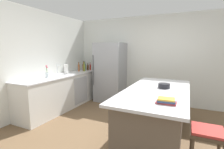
% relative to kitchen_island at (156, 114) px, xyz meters
% --- Properties ---
extents(ground_plane, '(7.20, 7.20, 0.00)m').
position_rel_kitchen_island_xyz_m(ground_plane, '(-0.56, -0.17, -0.46)').
color(ground_plane, brown).
extents(wall_rear, '(6.00, 0.10, 2.60)m').
position_rel_kitchen_island_xyz_m(wall_rear, '(-0.56, 2.08, 0.84)').
color(wall_rear, silver).
rests_on(wall_rear, ground_plane).
extents(wall_left, '(0.10, 6.00, 2.60)m').
position_rel_kitchen_island_xyz_m(wall_left, '(-3.01, -0.17, 0.84)').
color(wall_left, silver).
rests_on(wall_left, ground_plane).
extents(counter_run_left, '(0.68, 2.75, 0.92)m').
position_rel_kitchen_island_xyz_m(counter_run_left, '(-2.63, 0.57, 0.00)').
color(counter_run_left, silver).
rests_on(counter_run_left, ground_plane).
extents(kitchen_island, '(1.05, 2.29, 0.91)m').
position_rel_kitchen_island_xyz_m(kitchen_island, '(0.00, 0.00, 0.00)').
color(kitchen_island, brown).
rests_on(kitchen_island, ground_plane).
extents(refrigerator, '(0.86, 0.75, 1.81)m').
position_rel_kitchen_island_xyz_m(refrigerator, '(-1.73, 1.67, 0.45)').
color(refrigerator, '#93969B').
rests_on(refrigerator, ground_plane).
extents(bar_stool, '(0.36, 0.36, 0.70)m').
position_rel_kitchen_island_xyz_m(bar_stool, '(0.72, -0.82, 0.11)').
color(bar_stool, '#473828').
rests_on(bar_stool, ground_plane).
extents(sink_faucet, '(0.15, 0.05, 0.30)m').
position_rel_kitchen_island_xyz_m(sink_faucet, '(-2.68, 0.41, 0.62)').
color(sink_faucet, silver).
rests_on(sink_faucet, counter_run_left).
extents(flower_vase, '(0.08, 0.08, 0.31)m').
position_rel_kitchen_island_xyz_m(flower_vase, '(-2.65, 0.01, 0.56)').
color(flower_vase, silver).
rests_on(flower_vase, counter_run_left).
extents(paper_towel_roll, '(0.14, 0.14, 0.31)m').
position_rel_kitchen_island_xyz_m(paper_towel_roll, '(-2.65, 0.71, 0.60)').
color(paper_towel_roll, gray).
rests_on(paper_towel_roll, counter_run_left).
extents(hot_sauce_bottle, '(0.04, 0.04, 0.26)m').
position_rel_kitchen_island_xyz_m(hot_sauce_bottle, '(-2.57, 1.83, 0.56)').
color(hot_sauce_bottle, red).
rests_on(hot_sauce_bottle, counter_run_left).
extents(syrup_bottle, '(0.06, 0.06, 0.23)m').
position_rel_kitchen_island_xyz_m(syrup_bottle, '(-2.60, 1.73, 0.56)').
color(syrup_bottle, '#5B3319').
rests_on(syrup_bottle, counter_run_left).
extents(gin_bottle, '(0.08, 0.08, 0.29)m').
position_rel_kitchen_island_xyz_m(gin_bottle, '(-2.66, 1.65, 0.58)').
color(gin_bottle, '#8CB79E').
rests_on(gin_bottle, counter_run_left).
extents(whiskey_bottle, '(0.08, 0.08, 0.31)m').
position_rel_kitchen_island_xyz_m(whiskey_bottle, '(-2.63, 1.54, 0.58)').
color(whiskey_bottle, brown).
rests_on(whiskey_bottle, counter_run_left).
extents(olive_oil_bottle, '(0.05, 0.05, 0.31)m').
position_rel_kitchen_island_xyz_m(olive_oil_bottle, '(-2.54, 1.45, 0.59)').
color(olive_oil_bottle, olive).
rests_on(olive_oil_bottle, counter_run_left).
extents(vinegar_bottle, '(0.05, 0.05, 0.30)m').
position_rel_kitchen_island_xyz_m(vinegar_bottle, '(-2.69, 1.35, 0.59)').
color(vinegar_bottle, '#994C23').
rests_on(vinegar_bottle, counter_run_left).
extents(cookbook_stack, '(0.25, 0.19, 0.07)m').
position_rel_kitchen_island_xyz_m(cookbook_stack, '(0.24, -0.72, 0.48)').
color(cookbook_stack, '#A83338').
rests_on(cookbook_stack, kitchen_island).
extents(mixing_bowl, '(0.21, 0.21, 0.08)m').
position_rel_kitchen_island_xyz_m(mixing_bowl, '(0.10, 0.17, 0.49)').
color(mixing_bowl, black).
rests_on(mixing_bowl, kitchen_island).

